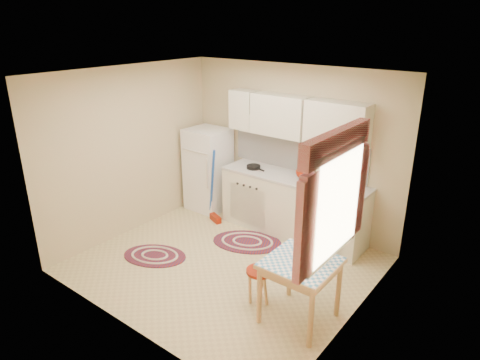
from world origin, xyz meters
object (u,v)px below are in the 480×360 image
object	(u,v)px
base_cabinets	(292,207)
stool	(259,285)
fridge	(208,169)
table	(299,291)

from	to	relation	value
base_cabinets	stool	xyz separation A→B (m)	(0.58, -1.68, -0.23)
fridge	stool	world-z (taller)	fridge
table	stool	world-z (taller)	table
fridge	stool	size ratio (longest dim) A/B	3.33
fridge	stool	distance (m)	2.80
fridge	table	xyz separation A→B (m)	(2.74, -1.62, -0.34)
base_cabinets	table	world-z (taller)	base_cabinets
base_cabinets	table	xyz separation A→B (m)	(1.10, -1.67, -0.08)
table	stool	distance (m)	0.54
stool	table	bearing A→B (deg)	0.73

